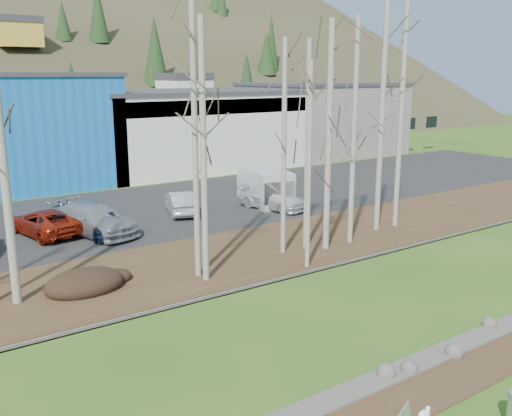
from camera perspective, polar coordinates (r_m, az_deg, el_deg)
dirt_strip at (r=17.04m, az=17.98°, el=-16.24°), size 80.00×1.80×0.03m
near_bank_rocks at (r=17.58m, az=15.31°, el=-15.15°), size 80.00×0.80×0.50m
river at (r=20.11m, az=6.19°, el=-10.94°), size 80.00×8.00×0.90m
far_bank_rocks at (r=23.10m, az=-0.56°, el=-7.57°), size 80.00×0.80×0.46m
far_bank at (r=25.63m, az=-4.62°, el=-5.30°), size 80.00×7.00×0.15m
parking_lot at (r=34.76m, az=-13.44°, el=-0.64°), size 80.00×14.00×0.14m
building_white at (r=51.75m, az=-7.01°, el=7.88°), size 18.36×12.24×6.80m
building_grey at (r=60.89m, az=6.53°, el=8.93°), size 14.28×12.24×7.30m
seagull at (r=15.28m, az=16.50°, el=-19.12°), size 0.45×0.21×0.32m
dirt_mound at (r=22.93m, az=-16.78°, el=-7.13°), size 3.05×2.16×0.60m
birch_2 at (r=21.48m, az=-23.75°, el=1.89°), size 0.31×0.31×8.50m
birch_3 at (r=22.44m, az=-6.13°, el=7.17°), size 0.24×0.24×11.42m
birch_4 at (r=21.98m, az=-5.27°, el=5.42°), size 0.25×0.25×10.18m
birch_5 at (r=25.52m, az=2.81°, el=5.91°), size 0.23×0.23×9.60m
birch_6 at (r=23.68m, az=5.32°, el=4.10°), size 0.19×0.19×8.64m
birch_7 at (r=26.26m, az=7.29°, el=6.94°), size 0.29×0.29×10.44m
birch_8 at (r=27.45m, az=9.76°, el=7.35°), size 0.25×0.25×10.64m
birch_9 at (r=31.09m, az=14.30°, el=8.90°), size 0.28×0.28×11.82m
birch_10 at (r=26.37m, az=5.16°, el=6.11°), size 0.23×0.23×9.60m
birch_11 at (r=30.01m, az=12.46°, el=8.85°), size 0.28×0.28×11.82m
car_1 at (r=31.14m, az=-20.38°, el=-1.35°), size 3.07×5.09×1.32m
car_2 at (r=30.48m, az=-15.95°, el=-1.05°), size 3.82×5.96×1.61m
car_3 at (r=30.14m, az=-15.05°, el=-1.39°), size 2.06×4.15×1.36m
car_4 at (r=33.90m, az=-7.56°, el=0.55°), size 2.63×4.29×1.33m
car_5 at (r=34.84m, az=1.67°, el=0.98°), size 2.99×4.81×1.30m
van_white at (r=36.25m, az=1.00°, el=2.19°), size 3.30×5.39×2.20m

